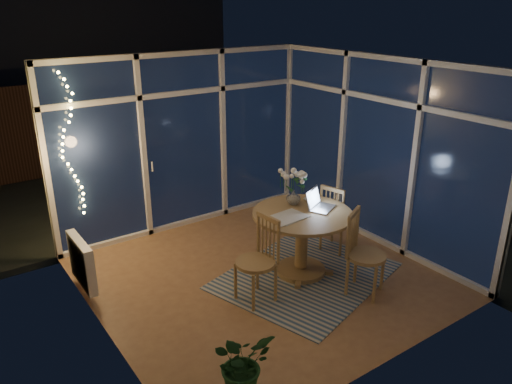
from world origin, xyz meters
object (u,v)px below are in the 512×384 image
chair_left (255,261)px  chair_right (338,217)px  dining_table (302,243)px  flower_vase (293,196)px  chair_front (367,254)px  laptop (323,199)px  potted_plant (242,369)px

chair_left → chair_right: 1.69m
dining_table → chair_left: size_ratio=1.19×
chair_right → flower_vase: size_ratio=4.70×
chair_right → chair_front: 1.12m
laptop → potted_plant: (-2.11, -1.37, -0.59)m
chair_front → laptop: 0.87m
dining_table → chair_right: (0.82, 0.22, 0.07)m
laptop → potted_plant: bearing=-172.9°
chair_left → laptop: laptop is taller
dining_table → flower_vase: flower_vase is taller
dining_table → chair_left: (-0.83, -0.18, 0.10)m
dining_table → potted_plant: size_ratio=1.62×
chair_left → chair_right: (1.65, 0.40, -0.02)m
laptop → potted_plant: laptop is taller
chair_left → potted_plant: bearing=-43.4°
flower_vase → chair_right: bearing=-4.4°
chair_left → chair_right: chair_left is taller
laptop → flower_vase: laptop is taller
dining_table → potted_plant: dining_table is taller
chair_left → chair_right: bearing=99.1°
laptop → chair_right: bearing=0.1°
dining_table → flower_vase: (0.07, 0.27, 0.52)m
dining_table → flower_vase: bearing=75.1°
dining_table → chair_left: bearing=-167.8°
chair_front → flower_vase: (-0.25, 1.06, 0.42)m
chair_left → flower_vase: size_ratio=4.93×
chair_left → chair_front: 1.30m
chair_right → chair_front: chair_front is taller
chair_right → laptop: bearing=99.9°
dining_table → chair_front: bearing=-68.0°
chair_front → chair_left: bearing=125.3°
chair_front → flower_vase: 1.17m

